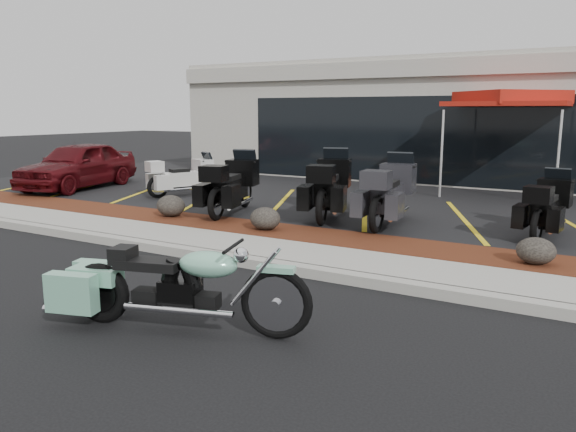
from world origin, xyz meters
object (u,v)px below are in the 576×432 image
Objects in this scene: parked_car at (78,165)px; popup_canopy at (510,101)px; traffic_cone at (376,184)px; touring_white at (207,173)px; hero_cruiser at (276,293)px.

popup_canopy reaches higher than parked_car.
parked_car is 8.57m from traffic_cone.
touring_white is 4.62m from traffic_cone.
touring_white is (-6.57, 7.27, 0.20)m from hero_cruiser.
popup_canopy is (3.03, 1.63, 2.22)m from traffic_cone.
hero_cruiser is at bearing -113.60° from touring_white.
touring_white is 8.27m from popup_canopy.
parked_car is (-3.91, -1.00, 0.11)m from touring_white.
hero_cruiser is at bearing -74.95° from traffic_cone.
touring_white is 4.04m from parked_car.
touring_white is 3.79× the size of traffic_cone.
hero_cruiser is 11.40m from popup_canopy.
hero_cruiser is 0.74× the size of parked_car.
hero_cruiser is 5.67× the size of traffic_cone.
hero_cruiser is 12.21m from parked_car.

